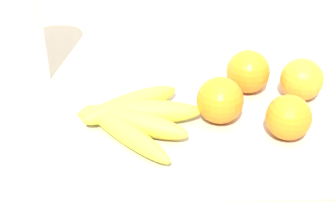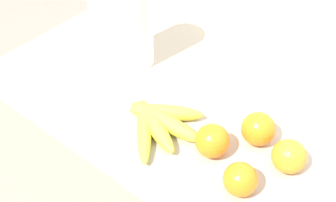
% 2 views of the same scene
% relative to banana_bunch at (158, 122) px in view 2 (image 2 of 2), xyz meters
% --- Properties ---
extents(banana_bunch, '(0.21, 0.23, 0.04)m').
position_rel_banana_bunch_xyz_m(banana_bunch, '(0.00, 0.00, 0.00)').
color(banana_bunch, gold).
rests_on(banana_bunch, counter).
extents(orange_back_left, '(0.08, 0.08, 0.08)m').
position_rel_banana_bunch_xyz_m(orange_back_left, '(0.15, 0.02, 0.02)').
color(orange_back_left, orange).
rests_on(orange_back_left, counter).
extents(orange_center, '(0.08, 0.08, 0.08)m').
position_rel_banana_bunch_xyz_m(orange_center, '(0.30, 0.08, 0.02)').
color(orange_center, orange).
rests_on(orange_center, counter).
extents(orange_front, '(0.07, 0.07, 0.07)m').
position_rel_banana_bunch_xyz_m(orange_front, '(0.25, -0.04, 0.02)').
color(orange_front, orange).
rests_on(orange_front, counter).
extents(orange_far_right, '(0.08, 0.08, 0.08)m').
position_rel_banana_bunch_xyz_m(orange_far_right, '(0.21, 0.11, 0.02)').
color(orange_far_right, orange).
rests_on(orange_far_right, counter).
extents(paper_towel_roll, '(0.13, 0.13, 0.31)m').
position_rel_banana_bunch_xyz_m(paper_towel_roll, '(-0.23, 0.16, 0.12)').
color(paper_towel_roll, white).
rests_on(paper_towel_roll, counter).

